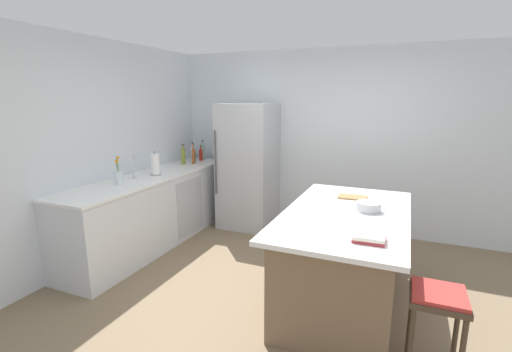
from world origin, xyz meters
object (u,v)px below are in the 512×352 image
object	(u,v)px
syrup_bottle	(193,155)
mixing_bowl	(369,207)
gin_bottle	(203,152)
hot_sauce_bottle	(201,155)
soda_bottle	(193,154)
cookbook_stack	(369,237)
bar_stool	(437,307)
refrigerator	(248,166)
flower_vase	(118,176)
vinegar_bottle	(193,156)
cutting_board	(353,197)
kitchen_island	(344,258)
paper_towel_roll	(155,165)
olive_oil_bottle	(183,156)
sink_faucet	(134,166)

from	to	relation	value
syrup_bottle	mixing_bowl	size ratio (longest dim) A/B	1.18
gin_bottle	hot_sauce_bottle	bearing A→B (deg)	-76.50
soda_bottle	cookbook_stack	world-z (taller)	soda_bottle
bar_stool	cookbook_stack	distance (m)	0.63
refrigerator	flower_vase	xyz separation A→B (m)	(-0.87, -1.71, 0.12)
soda_bottle	vinegar_bottle	size ratio (longest dim) A/B	1.00
bar_stool	flower_vase	bearing A→B (deg)	169.85
flower_vase	hot_sauce_bottle	xyz separation A→B (m)	(0.02, 1.77, -0.01)
mixing_bowl	cutting_board	distance (m)	0.44
soda_bottle	flower_vase	bearing A→B (deg)	-89.55
kitchen_island	mixing_bowl	world-z (taller)	mixing_bowl
hot_sauce_bottle	cutting_board	xyz separation A→B (m)	(2.54, -1.16, -0.12)
vinegar_bottle	paper_towel_roll	bearing A→B (deg)	-90.77
syrup_bottle	cookbook_stack	size ratio (longest dim) A/B	1.17
cookbook_stack	cutting_board	xyz separation A→B (m)	(-0.27, 1.12, -0.02)
vinegar_bottle	mixing_bowl	world-z (taller)	vinegar_bottle
kitchen_island	bar_stool	size ratio (longest dim) A/B	2.96
olive_oil_bottle	mixing_bowl	world-z (taller)	olive_oil_bottle
refrigerator	bar_stool	xyz separation A→B (m)	(2.44, -2.30, -0.39)
syrup_bottle	vinegar_bottle	world-z (taller)	vinegar_bottle
flower_vase	mixing_bowl	size ratio (longest dim) A/B	1.47
gin_bottle	cutting_board	distance (m)	2.86
syrup_bottle	cookbook_stack	bearing A→B (deg)	-37.06
paper_towel_roll	vinegar_bottle	size ratio (longest dim) A/B	0.99
kitchen_island	gin_bottle	size ratio (longest dim) A/B	6.16
hot_sauce_bottle	cookbook_stack	bearing A→B (deg)	-38.99
flower_vase	bar_stool	bearing A→B (deg)	-10.15
refrigerator	mixing_bowl	world-z (taller)	refrigerator
bar_stool	cutting_board	world-z (taller)	cutting_board
paper_towel_roll	mixing_bowl	xyz separation A→B (m)	(2.70, -0.38, -0.13)
gin_bottle	syrup_bottle	xyz separation A→B (m)	(-0.05, -0.20, -0.02)
flower_vase	gin_bottle	xyz separation A→B (m)	(-0.01, 1.87, 0.03)
gin_bottle	cutting_board	xyz separation A→B (m)	(2.56, -1.26, -0.16)
gin_bottle	syrup_bottle	distance (m)	0.21
soda_bottle	olive_oil_bottle	distance (m)	0.20
gin_bottle	soda_bottle	world-z (taller)	soda_bottle
refrigerator	olive_oil_bottle	size ratio (longest dim) A/B	6.08
sink_faucet	paper_towel_roll	xyz separation A→B (m)	(0.09, 0.28, -0.02)
mixing_bowl	cutting_board	world-z (taller)	mixing_bowl
paper_towel_roll	soda_bottle	bearing A→B (deg)	93.88
kitchen_island	syrup_bottle	xyz separation A→B (m)	(-2.63, 1.57, 0.58)
olive_oil_bottle	cookbook_stack	xyz separation A→B (m)	(2.88, -1.90, -0.14)
sink_faucet	hot_sauce_bottle	distance (m)	1.45
olive_oil_bottle	mixing_bowl	size ratio (longest dim) A/B	1.34
bar_stool	syrup_bottle	distance (m)	4.09
syrup_bottle	cutting_board	world-z (taller)	syrup_bottle
syrup_bottle	cookbook_stack	distance (m)	3.63
flower_vase	vinegar_bottle	distance (m)	1.48
flower_vase	vinegar_bottle	xyz separation A→B (m)	(0.07, 1.47, 0.02)
cutting_board	kitchen_island	bearing A→B (deg)	-88.26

